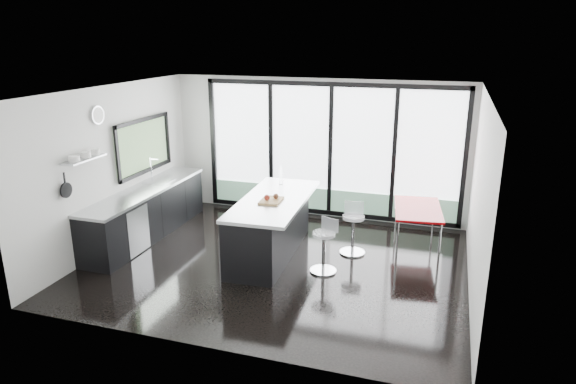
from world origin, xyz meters
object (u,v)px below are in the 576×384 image
(bar_stool_near, at_px, (324,252))
(bar_stool_far, at_px, (353,235))
(red_table, at_px, (416,227))
(island, at_px, (270,226))

(bar_stool_near, bearing_deg, bar_stool_far, 95.00)
(bar_stool_near, distance_m, bar_stool_far, 0.90)
(bar_stool_near, xyz_separation_m, bar_stool_far, (0.30, 0.85, 0.01))
(bar_stool_near, distance_m, red_table, 1.97)
(bar_stool_near, height_order, red_table, red_table)
(island, relative_size, bar_stool_near, 3.75)
(island, xyz_separation_m, bar_stool_near, (1.04, -0.40, -0.18))
(bar_stool_far, relative_size, red_table, 0.51)
(island, height_order, bar_stool_far, island)
(island, bearing_deg, bar_stool_near, -20.97)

